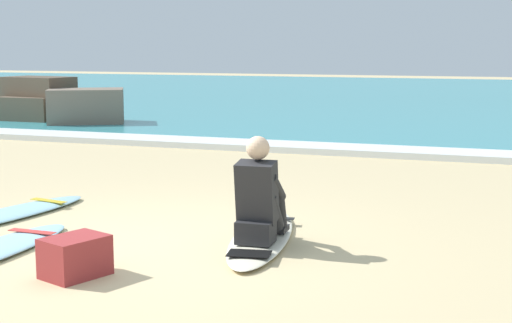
{
  "coord_description": "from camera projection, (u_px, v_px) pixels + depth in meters",
  "views": [
    {
      "loc": [
        3.22,
        -5.89,
        1.81
      ],
      "look_at": [
        0.48,
        1.82,
        0.55
      ],
      "focal_mm": 53.08,
      "sensor_mm": 36.0,
      "label": 1
    }
  ],
  "objects": [
    {
      "name": "ground_plane",
      "position": [
        138.0,
        248.0,
        6.83
      ],
      "size": [
        80.0,
        80.0,
        0.0
      ],
      "primitive_type": "plane",
      "color": "#CCB584"
    },
    {
      "name": "breaking_foam",
      "position": [
        323.0,
        149.0,
        12.97
      ],
      "size": [
        80.0,
        0.9,
        0.11
      ],
      "primitive_type": "cube",
      "color": "white",
      "rests_on": "ground"
    },
    {
      "name": "surfboard_spare_far",
      "position": [
        5.0,
        215.0,
        8.0
      ],
      "size": [
        0.89,
        2.31,
        0.08
      ],
      "color": "#9ED1E5",
      "rests_on": "ground"
    },
    {
      "name": "sea",
      "position": [
        424.0,
        97.0,
        25.73
      ],
      "size": [
        80.0,
        28.0,
        0.1
      ],
      "primitive_type": "cube",
      "color": "teal",
      "rests_on": "ground"
    },
    {
      "name": "beach_bag",
      "position": [
        75.0,
        257.0,
        5.96
      ],
      "size": [
        0.5,
        0.57,
        0.32
      ],
      "primitive_type": "cube",
      "rotation": [
        0.0,
        0.0,
        -0.35
      ],
      "color": "maroon",
      "rests_on": "ground"
    },
    {
      "name": "rock_outcrop_distant",
      "position": [
        49.0,
        106.0,
        17.56
      ],
      "size": [
        4.05,
        2.61,
        1.09
      ],
      "color": "brown",
      "rests_on": "ground"
    },
    {
      "name": "surfboard_main",
      "position": [
        262.0,
        237.0,
        7.07
      ],
      "size": [
        0.92,
        2.29,
        0.08
      ],
      "color": "#EFE5C6",
      "rests_on": "ground"
    },
    {
      "name": "surfer_seated",
      "position": [
        259.0,
        200.0,
        6.77
      ],
      "size": [
        0.39,
        0.72,
        0.95
      ],
      "color": "#232326",
      "rests_on": "surfboard_main"
    }
  ]
}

